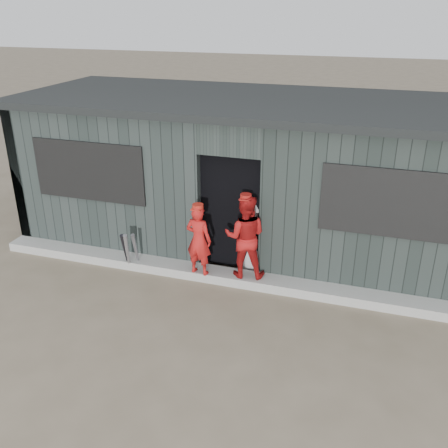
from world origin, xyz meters
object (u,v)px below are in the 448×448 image
(bat_left, at_px, (127,252))
(player_red_left, at_px, (199,240))
(player_grey_back, at_px, (254,235))
(player_red_right, at_px, (245,236))
(bat_right, at_px, (125,251))
(bat_mid, at_px, (136,251))
(dugout, at_px, (253,173))

(bat_left, height_order, player_red_left, player_red_left)
(player_red_left, relative_size, player_grey_back, 0.89)
(player_red_left, height_order, player_red_right, player_red_right)
(bat_left, height_order, bat_right, bat_left)
(player_red_left, bearing_deg, bat_left, 12.43)
(bat_left, height_order, bat_mid, bat_left)
(player_grey_back, relative_size, dugout, 0.16)
(bat_right, bearing_deg, player_grey_back, 18.25)
(bat_mid, xyz_separation_m, player_red_right, (1.82, 0.14, 0.47))
(player_red_left, height_order, player_grey_back, player_red_left)
(bat_right, bearing_deg, player_red_right, 6.55)
(bat_mid, bearing_deg, dugout, 50.37)
(dugout, bearing_deg, player_red_right, -78.88)
(player_red_right, bearing_deg, player_grey_back, -103.86)
(bat_right, xyz_separation_m, player_grey_back, (2.00, 0.66, 0.28))
(bat_left, height_order, player_grey_back, player_grey_back)
(bat_left, relative_size, player_red_left, 0.67)
(bat_right, distance_m, dugout, 2.66)
(player_grey_back, bearing_deg, player_red_left, 53.18)
(bat_mid, distance_m, bat_right, 0.17)
(player_red_left, xyz_separation_m, dugout, (0.38, 1.82, 0.56))
(player_grey_back, bearing_deg, bat_mid, 31.55)
(bat_right, distance_m, player_red_right, 2.03)
(player_red_left, bearing_deg, bat_mid, 6.63)
(player_grey_back, height_order, dugout, dugout)
(player_red_left, bearing_deg, player_grey_back, -133.50)
(bat_left, bearing_deg, bat_mid, 52.63)
(bat_right, height_order, dugout, dugout)
(player_red_right, bearing_deg, bat_left, -1.40)
(bat_mid, bearing_deg, player_grey_back, 17.21)
(bat_left, relative_size, player_grey_back, 0.59)
(player_red_right, distance_m, player_grey_back, 0.47)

